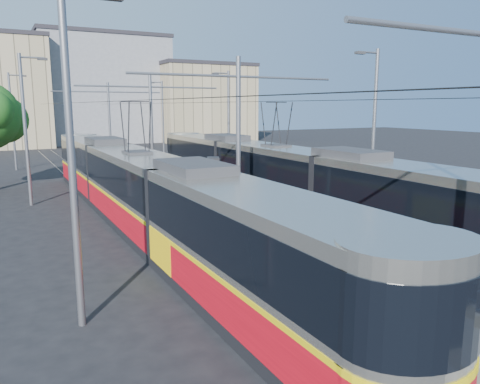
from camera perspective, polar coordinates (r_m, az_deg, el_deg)
ground at (r=14.06m, az=15.49°, el=-12.18°), size 160.00×160.00×0.00m
platform at (r=28.32m, az=-8.67°, el=-0.19°), size 4.00×50.00×0.30m
tactile_strip_left at (r=27.86m, az=-11.50°, el=-0.13°), size 0.70×50.00×0.01m
tactile_strip_right at (r=28.79m, az=-5.96°, el=0.36°), size 0.70×50.00×0.01m
rails at (r=28.35m, az=-8.67°, el=-0.46°), size 8.71×70.00×0.03m
tram_left at (r=20.94m, az=-12.26°, el=0.27°), size 2.43×32.08×5.50m
tram_right at (r=24.02m, az=4.34°, el=2.13°), size 2.43×28.04×5.50m
catenary at (r=25.19m, az=-6.79°, el=8.56°), size 9.20×70.00×7.00m
street_lamps at (r=31.68m, az=-11.29°, el=8.19°), size 15.18×38.22×8.00m
shelter at (r=24.79m, az=-3.27°, el=1.65°), size 1.02×1.24×2.36m
building_centre at (r=74.90m, az=-16.58°, el=11.89°), size 18.36×14.28×15.50m
building_right at (r=73.34m, az=-4.57°, el=10.81°), size 14.28×10.20×11.65m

